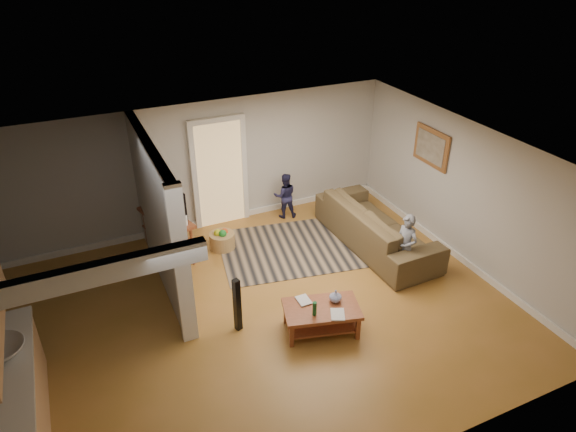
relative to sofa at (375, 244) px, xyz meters
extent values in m
plane|color=olive|center=(-2.62, -0.92, 0.00)|extent=(7.50, 7.50, 0.00)
cube|color=beige|center=(-2.62, 2.08, 1.25)|extent=(7.50, 0.04, 2.50)
cube|color=beige|center=(1.13, -0.92, 1.25)|extent=(0.04, 6.00, 2.50)
cube|color=white|center=(-2.62, -0.92, 2.50)|extent=(7.50, 6.00, 0.04)
cube|color=beige|center=(-3.82, 0.53, 1.25)|extent=(0.15, 3.10, 2.50)
cube|color=white|center=(-3.82, -1.02, 1.25)|extent=(0.22, 0.10, 2.50)
cube|color=white|center=(-2.62, 2.05, 0.06)|extent=(7.50, 0.04, 0.12)
cube|color=white|center=(1.10, -0.92, 0.06)|extent=(0.04, 6.00, 0.12)
cube|color=#D8B272|center=(-2.32, 2.02, 1.05)|extent=(0.90, 0.06, 2.10)
cube|color=tan|center=(-6.05, -1.72, 0.45)|extent=(0.60, 2.20, 0.90)
cube|color=beige|center=(-6.05, -1.72, 0.92)|extent=(0.64, 2.24, 0.05)
imported|color=silver|center=(-6.05, -1.42, 0.94)|extent=(0.54, 0.54, 0.19)
cube|color=#312416|center=(-3.74, -0.12, 1.85)|extent=(0.03, 0.40, 0.34)
cube|color=#312416|center=(-3.74, 0.38, 1.85)|extent=(0.03, 0.40, 0.34)
cube|color=#312416|center=(-3.74, 0.88, 1.85)|extent=(0.03, 0.40, 0.34)
cube|color=#996032|center=(1.09, 0.08, 1.75)|extent=(0.04, 0.90, 0.68)
cube|color=black|center=(-1.49, 0.53, 0.01)|extent=(2.87, 2.31, 0.01)
imported|color=#4D3F26|center=(0.00, 0.00, 0.00)|extent=(1.14, 2.78, 0.80)
cube|color=brown|center=(-2.02, -1.66, 0.40)|extent=(1.22, 0.90, 0.05)
cube|color=silver|center=(-2.02, -1.66, 0.41)|extent=(0.76, 0.55, 0.02)
cube|color=brown|center=(-2.02, -1.66, 0.14)|extent=(1.11, 0.79, 0.03)
cube|color=brown|center=(-2.56, -1.78, 0.20)|extent=(0.08, 0.08, 0.40)
cube|color=brown|center=(-1.63, -2.04, 0.20)|extent=(0.08, 0.08, 0.40)
cube|color=brown|center=(-2.42, -1.29, 0.20)|extent=(0.08, 0.08, 0.40)
cube|color=brown|center=(-1.49, -1.54, 0.20)|extent=(0.08, 0.08, 0.40)
imported|color=#2A429A|center=(-1.77, -1.62, 0.43)|extent=(0.23, 0.23, 0.19)
cylinder|color=#135322|center=(-2.19, -1.76, 0.54)|extent=(0.06, 0.06, 0.22)
imported|color=#998C4C|center=(-2.29, -1.42, 0.43)|extent=(0.18, 0.24, 0.02)
imported|color=#66594C|center=(-1.98, -1.86, 0.43)|extent=(0.29, 0.32, 0.02)
cube|color=brown|center=(-3.57, 1.28, 0.77)|extent=(0.81, 1.35, 0.05)
cube|color=brown|center=(-3.57, 1.28, 0.42)|extent=(0.73, 1.23, 0.03)
cylinder|color=brown|center=(-3.57, 0.71, 0.39)|extent=(0.05, 0.05, 0.78)
cylinder|color=brown|center=(-3.88, 1.76, 0.39)|extent=(0.05, 0.05, 0.78)
cylinder|color=brown|center=(-3.27, 0.80, 0.39)|extent=(0.05, 0.05, 0.78)
cylinder|color=brown|center=(-3.58, 1.85, 0.39)|extent=(0.05, 0.05, 0.78)
imported|color=black|center=(-3.55, 1.28, 0.80)|extent=(0.42, 1.02, 0.59)
cylinder|color=white|center=(-3.34, 0.85, 0.89)|extent=(0.11, 0.11, 0.19)
cube|color=black|center=(-3.12, -1.12, 0.45)|extent=(0.11, 0.11, 0.89)
cube|color=black|center=(-3.62, 1.78, 0.50)|extent=(0.13, 0.13, 1.01)
cylinder|color=olive|center=(-2.64, 1.09, 0.15)|extent=(0.47, 0.47, 0.30)
sphere|color=#D6451A|center=(-2.58, 1.13, 0.30)|extent=(0.14, 0.14, 0.14)
sphere|color=#C2CA17|center=(-2.71, 1.11, 0.32)|extent=(0.14, 0.14, 0.14)
sphere|color=#21872C|center=(-2.64, 1.03, 0.34)|extent=(0.14, 0.14, 0.14)
imported|color=slate|center=(-0.11, -1.01, 0.00)|extent=(0.38, 0.48, 1.16)
imported|color=#212044|center=(-1.09, 1.69, 0.00)|extent=(0.55, 0.48, 0.96)
camera|label=1|loc=(-4.88, -6.73, 5.22)|focal=32.00mm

